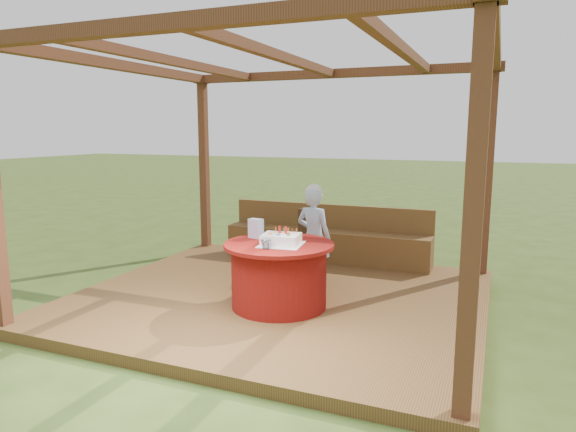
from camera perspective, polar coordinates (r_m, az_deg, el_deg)
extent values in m
plane|color=#314918|center=(6.04, -0.92, -9.76)|extent=(60.00, 60.00, 0.00)
cube|color=brown|center=(6.02, -0.92, -9.22)|extent=(4.50, 4.00, 0.12)
cube|color=brown|center=(3.41, 19.84, -0.76)|extent=(0.12, 0.12, 2.60)
cube|color=brown|center=(8.38, -9.29, 5.46)|extent=(0.12, 0.12, 2.60)
cube|color=brown|center=(7.14, 21.33, 4.25)|extent=(0.12, 0.12, 2.60)
cube|color=brown|center=(4.12, -12.12, 20.29)|extent=(4.50, 0.14, 0.12)
cube|color=brown|center=(7.51, 4.93, 15.48)|extent=(4.50, 0.14, 0.12)
cube|color=brown|center=(6.88, -18.15, 15.61)|extent=(0.14, 4.00, 0.12)
cube|color=brown|center=(5.30, 21.76, 17.39)|extent=(0.14, 4.00, 0.12)
cube|color=brown|center=(6.38, -12.23, 16.37)|extent=(0.10, 3.70, 0.10)
cube|color=brown|center=(5.76, -0.99, 17.35)|extent=(0.10, 3.70, 0.10)
cube|color=brown|center=(5.38, 12.46, 17.69)|extent=(0.10, 3.70, 0.10)
cube|color=brown|center=(7.48, 4.25, -3.25)|extent=(3.00, 0.42, 0.45)
cube|color=brown|center=(7.57, 4.71, -0.02)|extent=(3.00, 0.06, 0.35)
cylinder|color=maroon|center=(5.52, -1.00, -6.76)|extent=(1.01, 1.01, 0.66)
cylinder|color=maroon|center=(5.43, -1.01, -3.23)|extent=(1.17, 1.17, 0.04)
cube|color=#3C2513|center=(6.43, 1.43, -3.50)|extent=(0.56, 0.56, 0.05)
cylinder|color=#3C2513|center=(6.47, -0.73, -5.36)|extent=(0.04, 0.04, 0.43)
cylinder|color=#3C2513|center=(6.24, 1.51, -5.92)|extent=(0.04, 0.04, 0.43)
cylinder|color=#3C2513|center=(6.71, 1.35, -4.82)|extent=(0.04, 0.04, 0.43)
cylinder|color=#3C2513|center=(6.49, 3.57, -5.33)|extent=(0.04, 0.04, 0.43)
cube|color=#3C2513|center=(6.52, 2.60, -1.30)|extent=(0.41, 0.20, 0.45)
imported|color=#94B9DC|center=(6.19, 2.87, -2.38)|extent=(0.48, 0.36, 1.20)
sphere|color=white|center=(6.10, 2.91, 2.60)|extent=(0.21, 0.21, 0.21)
cube|color=white|center=(5.34, -0.76, -3.18)|extent=(0.49, 0.49, 0.01)
cube|color=white|center=(5.33, -0.76, -2.59)|extent=(0.42, 0.35, 0.11)
cylinder|color=red|center=(5.36, -0.94, -1.52)|extent=(0.03, 0.03, 0.07)
cylinder|color=red|center=(5.34, -0.25, -1.57)|extent=(0.03, 0.03, 0.07)
sphere|color=orange|center=(5.30, -2.01, -1.93)|extent=(0.04, 0.04, 0.04)
sphere|color=blue|center=(5.26, -1.07, -2.03)|extent=(0.04, 0.04, 0.04)
sphere|color=green|center=(5.24, 0.03, -2.07)|extent=(0.04, 0.04, 0.04)
sphere|color=yellow|center=(5.36, -1.27, -1.80)|extent=(0.04, 0.04, 0.04)
sphere|color=red|center=(5.32, 0.06, -1.89)|extent=(0.04, 0.04, 0.04)
cube|color=#CE85B1|center=(5.67, -3.59, -1.39)|extent=(0.16, 0.12, 0.21)
imported|color=white|center=(5.15, -2.45, -3.14)|extent=(0.13, 0.13, 0.10)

